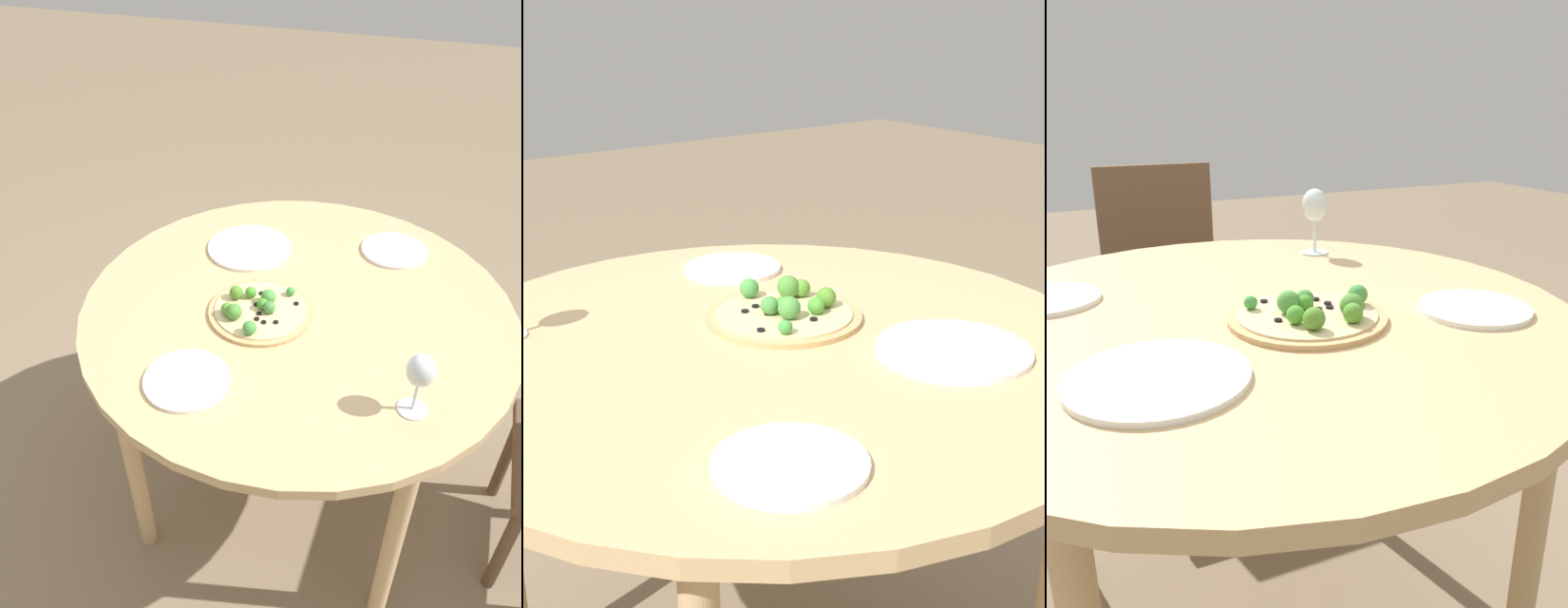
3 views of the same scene
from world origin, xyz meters
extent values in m
cylinder|color=tan|center=(0.00, 0.00, 0.76)|extent=(1.19, 1.19, 0.03)
cylinder|color=tan|center=(-0.37, -0.37, 0.37)|extent=(0.05, 0.05, 0.75)
cylinder|color=tan|center=(-0.37, 0.37, 0.37)|extent=(0.05, 0.05, 0.75)
cylinder|color=tan|center=(0.37, 0.37, 0.37)|extent=(0.05, 0.05, 0.75)
cube|color=brown|center=(-0.86, 0.03, 0.42)|extent=(0.41, 0.41, 0.04)
cube|color=brown|center=(-1.04, 0.03, 0.69)|extent=(0.04, 0.38, 0.51)
cylinder|color=brown|center=(-0.69, -0.15, 0.20)|extent=(0.04, 0.04, 0.40)
cylinder|color=brown|center=(-0.68, 0.19, 0.20)|extent=(0.04, 0.04, 0.40)
cylinder|color=brown|center=(-1.03, -0.14, 0.20)|extent=(0.04, 0.04, 0.40)
cylinder|color=brown|center=(-1.02, 0.20, 0.20)|extent=(0.04, 0.04, 0.40)
cylinder|color=tan|center=(0.09, 0.06, 0.78)|extent=(0.28, 0.28, 0.01)
cylinder|color=beige|center=(0.09, 0.06, 0.79)|extent=(0.25, 0.25, 0.00)
sphere|color=#4B913F|center=(0.07, 0.03, 0.81)|extent=(0.04, 0.04, 0.04)
sphere|color=#459040|center=(0.08, 0.17, 0.81)|extent=(0.04, 0.04, 0.04)
sphere|color=#47873F|center=(0.06, 0.07, 0.81)|extent=(0.03, 0.03, 0.03)
sphere|color=green|center=(0.03, -0.02, 0.81)|extent=(0.02, 0.02, 0.02)
sphere|color=#51892C|center=(0.16, 0.04, 0.81)|extent=(0.04, 0.04, 0.04)
sphere|color=#4C8B36|center=(0.14, 0.12, 0.81)|extent=(0.04, 0.04, 0.04)
sphere|color=#43912D|center=(0.08, 0.06, 0.81)|extent=(0.03, 0.03, 0.03)
sphere|color=#54912F|center=(0.16, 0.11, 0.81)|extent=(0.03, 0.03, 0.03)
sphere|color=#499931|center=(0.13, 0.02, 0.81)|extent=(0.03, 0.03, 0.03)
cylinder|color=black|center=(0.08, 0.11, 0.79)|extent=(0.01, 0.01, 0.00)
cylinder|color=black|center=(0.08, 0.09, 0.79)|extent=(0.01, 0.01, 0.00)
cylinder|color=black|center=(0.10, 0.00, 0.79)|extent=(0.01, 0.01, 0.00)
cylinder|color=black|center=(0.06, 0.12, 0.79)|extent=(0.01, 0.01, 0.00)
cylinder|color=black|center=(0.06, 0.07, 0.79)|extent=(0.01, 0.01, 0.00)
cylinder|color=black|center=(0.10, 0.05, 0.79)|extent=(0.01, 0.01, 0.00)
cylinder|color=black|center=(0.03, 0.11, 0.79)|extent=(0.01, 0.01, 0.00)
cylinder|color=black|center=(0.08, 0.05, 0.79)|extent=(0.01, 0.01, 0.00)
cylinder|color=black|center=(0.00, 0.01, 0.79)|extent=(0.01, 0.01, 0.00)
cylinder|color=silver|center=(-0.34, 0.29, 0.78)|extent=(0.07, 0.07, 0.00)
cylinder|color=silver|center=(-0.34, 0.29, 0.82)|extent=(0.01, 0.01, 0.08)
ellipsoid|color=silver|center=(-0.34, 0.29, 0.90)|extent=(0.06, 0.06, 0.08)
cylinder|color=white|center=(-0.22, -0.35, 0.78)|extent=(0.20, 0.20, 0.01)
cylinder|color=white|center=(0.18, 0.36, 0.78)|extent=(0.21, 0.21, 0.01)
cylinder|color=white|center=(0.22, -0.23, 0.78)|extent=(0.26, 0.26, 0.01)
camera|label=1|loc=(-0.29, 1.25, 1.79)|focal=35.00mm
camera|label=2|loc=(-0.78, -1.08, 1.33)|focal=50.00mm
camera|label=3|loc=(0.97, -0.36, 1.15)|focal=35.00mm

